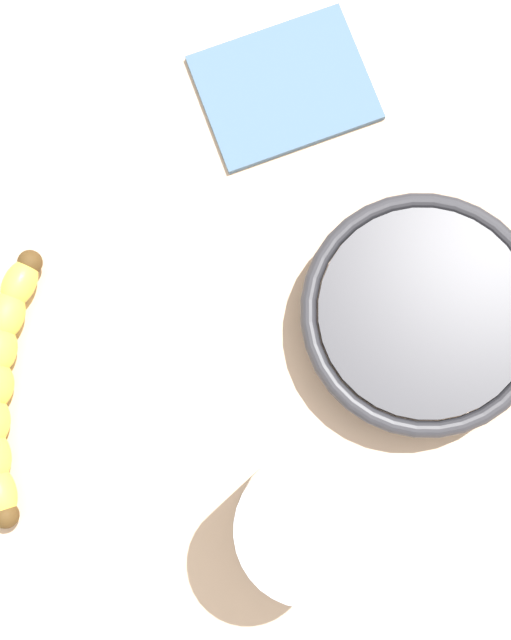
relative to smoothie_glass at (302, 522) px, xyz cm
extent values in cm
cube|color=#D4B192|center=(-6.38, 17.58, -7.38)|extent=(120.00, 120.00, 3.00)
ellipsoid|color=yellow|center=(-10.40, 24.73, -4.16)|extent=(4.56, 4.30, 2.41)
ellipsoid|color=yellow|center=(-12.34, 23.01, -4.16)|extent=(4.71, 4.71, 2.76)
sphere|color=#513819|center=(-9.01, 25.81, -4.16)|extent=(1.90, 1.90, 1.90)
sphere|color=#513819|center=(-18.47, 9.89, -4.16)|extent=(1.90, 1.90, 1.90)
cylinder|color=silver|center=(0.00, 0.00, 0.31)|extent=(8.87, 8.87, 12.39)
cylinder|color=#996AA0|center=(0.00, 0.00, -0.42)|extent=(8.37, 8.37, 10.44)
cylinder|color=#2D2D33|center=(14.69, 8.63, -3.71)|extent=(15.33, 15.33, 4.35)
torus|color=#2D2D33|center=(14.69, 8.63, -2.14)|extent=(17.87, 17.87, 1.20)
cube|color=slate|center=(14.69, 29.68, -5.58)|extent=(14.28, 11.80, 0.60)
camera|label=1|loc=(-0.69, 5.39, 58.63)|focal=48.27mm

